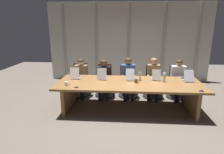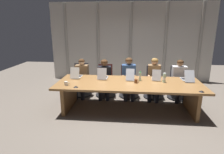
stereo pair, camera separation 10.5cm
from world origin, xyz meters
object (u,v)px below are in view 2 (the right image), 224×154
object	(u,v)px
person_center	(129,75)
conference_mic_middle	(76,87)
office_chair_left_end	(82,83)
laptop_left_end	(76,75)
laptop_right_end	(187,78)
water_bottle_secondary	(164,78)
laptop_left_mid	(103,76)
person_right_end	(180,78)
office_chair_right_mid	(154,86)
person_left_end	(81,76)
water_bottle_primary	(140,77)
laptop_center	(130,77)
office_chair_left_mid	(105,84)
office_chair_center	(129,85)
person_left_mid	(104,76)
coffee_mug_near	(136,81)
laptop_right_mid	(156,78)
conference_mic_left_side	(202,91)
coffee_mug_far	(66,83)
person_right_mid	(154,76)
office_chair_right_end	(178,86)

from	to	relation	value
person_center	conference_mic_middle	size ratio (longest dim) A/B	10.88
office_chair_left_end	person_center	xyz separation A→B (m)	(1.45, -0.15, 0.33)
laptop_left_end	laptop_right_end	size ratio (longest dim) A/B	0.86
water_bottle_secondary	laptop_left_mid	bearing A→B (deg)	173.11
person_right_end	conference_mic_middle	bearing A→B (deg)	-64.64
office_chair_right_mid	person_left_end	distance (m)	2.19
water_bottle_primary	laptop_center	bearing A→B (deg)	152.24
office_chair_right_mid	person_center	size ratio (longest dim) A/B	0.77
office_chair_left_mid	person_left_end	size ratio (longest dim) A/B	0.83
office_chair_center	person_right_end	distance (m)	1.48
person_left_mid	coffee_mug_near	bearing A→B (deg)	41.98
laptop_right_mid	water_bottle_secondary	distance (m)	0.28
office_chair_center	water_bottle_primary	bearing A→B (deg)	9.58
laptop_right_end	conference_mic_left_side	bearing A→B (deg)	-177.71
coffee_mug_far	conference_mic_left_side	distance (m)	3.03
office_chair_center	coffee_mug_far	size ratio (longest dim) A/B	7.29
person_right_mid	office_chair_right_end	bearing A→B (deg)	107.15
laptop_right_mid	person_right_mid	bearing A→B (deg)	4.00
person_left_end	person_right_mid	xyz separation A→B (m)	(2.13, 0.00, 0.04)
office_chair_right_mid	coffee_mug_far	xyz separation A→B (m)	(-2.21, -1.38, 0.43)
conference_mic_middle	person_right_end	bearing A→B (deg)	26.88
person_left_mid	conference_mic_middle	bearing A→B (deg)	-23.80
laptop_right_end	water_bottle_secondary	bearing A→B (deg)	107.52
laptop_left_end	coffee_mug_far	bearing A→B (deg)	177.27
person_left_mid	person_center	size ratio (longest dim) A/B	0.95
laptop_center	conference_mic_left_side	world-z (taller)	laptop_center
office_chair_right_end	person_right_end	bearing A→B (deg)	-4.43
office_chair_left_mid	coffee_mug_near	size ratio (longest dim) A/B	7.50
laptop_left_mid	coffee_mug_far	distance (m)	1.02
office_chair_center	person_left_mid	world-z (taller)	person_left_mid
office_chair_right_end	office_chair_right_mid	bearing A→B (deg)	-89.14
office_chair_left_mid	person_right_mid	distance (m)	1.48
office_chair_left_mid	water_bottle_primary	size ratio (longest dim) A/B	3.92
laptop_left_mid	water_bottle_primary	bearing A→B (deg)	-94.41
person_center	water_bottle_secondary	xyz separation A→B (m)	(0.88, -0.74, 0.15)
laptop_left_end	person_left_mid	world-z (taller)	person_left_mid
office_chair_left_end	person_right_mid	size ratio (longest dim) A/B	0.80
person_left_mid	coffee_mug_near	distance (m)	1.26
water_bottle_secondary	person_right_mid	bearing A→B (deg)	102.12
laptop_left_end	conference_mic_middle	size ratio (longest dim) A/B	3.85
office_chair_left_mid	conference_mic_left_side	bearing A→B (deg)	49.00
person_right_mid	office_chair_right_mid	bearing A→B (deg)	173.59
person_center	water_bottle_primary	xyz separation A→B (m)	(0.29, -0.66, 0.15)
laptop_left_end	office_chair_left_end	world-z (taller)	laptop_left_end
office_chair_left_mid	coffee_mug_far	world-z (taller)	office_chair_left_mid
laptop_left_end	person_right_mid	world-z (taller)	person_right_mid
water_bottle_primary	water_bottle_secondary	world-z (taller)	water_bottle_secondary
laptop_center	person_left_mid	world-z (taller)	person_left_mid
office_chair_left_mid	person_left_mid	size ratio (longest dim) A/B	0.83
water_bottle_primary	laptop_right_end	bearing A→B (deg)	6.57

